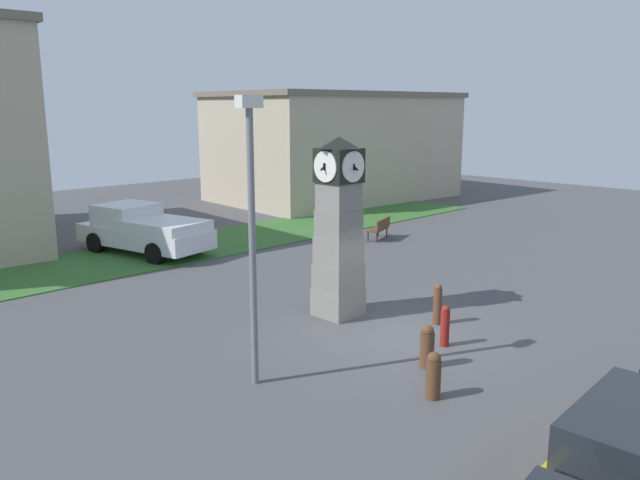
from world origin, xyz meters
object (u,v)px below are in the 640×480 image
bollard_near_tower (433,375)px  clock_tower (339,231)px  pickup_truck (144,229)px  bench (380,227)px  street_lamp_near_road (252,222)px  bollard_far_row (445,326)px  bollard_end_row (438,304)px  bollard_mid_row (427,346)px

bollard_near_tower → clock_tower: bearing=64.5°
pickup_truck → bench: (8.47, -4.71, -0.41)m
bollard_near_tower → street_lamp_near_road: (-2.04, 2.95, 2.89)m
bollard_far_row → street_lamp_near_road: street_lamp_near_road is taller
bollard_near_tower → bollard_far_row: bearing=30.0°
bench → street_lamp_near_road: street_lamp_near_road is taller
bollard_near_tower → bollard_far_row: 2.82m
bollard_end_row → street_lamp_near_road: bearing=174.6°
street_lamp_near_road → pickup_truck: bearing=70.8°
bollard_near_tower → bollard_far_row: size_ratio=0.95×
bollard_near_tower → bollard_mid_row: bollard_mid_row is taller
bollard_mid_row → bollard_end_row: 2.84m
bollard_mid_row → bench: 13.39m
pickup_truck → clock_tower: bearing=-89.7°
clock_tower → street_lamp_near_road: 4.77m
bollard_far_row → clock_tower: bearing=93.1°
pickup_truck → street_lamp_near_road: size_ratio=1.01×
clock_tower → bollard_far_row: size_ratio=4.83×
bollard_near_tower → bollard_end_row: 4.33m
bollard_near_tower → bollard_far_row: (2.44, 1.41, 0.02)m
bollard_near_tower → bollard_end_row: size_ratio=0.87×
bollard_near_tower → bench: size_ratio=0.56×
bollard_mid_row → bollard_far_row: (1.30, 0.44, 0.02)m
clock_tower → street_lamp_near_road: (-4.30, -1.79, 1.04)m
clock_tower → bollard_end_row: bearing=-60.3°
bollard_far_row → pickup_truck: 13.69m
pickup_truck → street_lamp_near_road: bearing=-109.2°
bollard_mid_row → bollard_far_row: size_ratio=0.96×
clock_tower → bollard_mid_row: 4.34m
bollard_near_tower → bollard_mid_row: 1.50m
clock_tower → bollard_mid_row: bearing=-106.6°
pickup_truck → street_lamp_near_road: street_lamp_near_road is taller
bollard_mid_row → bollard_far_row: 1.38m
bollard_far_row → pickup_truck: pickup_truck is taller
bench → street_lamp_near_road: bearing=-149.7°
clock_tower → bench: bearing=33.9°
bollard_near_tower → street_lamp_near_road: street_lamp_near_road is taller
bollard_near_tower → bench: bollard_near_tower is taller
bollard_mid_row → bollard_end_row: bearing=30.7°
clock_tower → bollard_far_row: bearing=-86.9°
street_lamp_near_road → bollard_near_tower: bearing=-55.4°
clock_tower → bollard_near_tower: (-2.26, -4.74, -1.85)m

